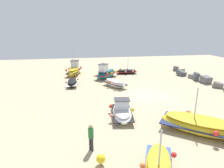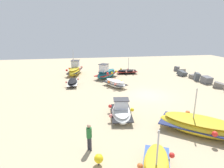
{
  "view_description": "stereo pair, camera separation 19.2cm",
  "coord_description": "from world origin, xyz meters",
  "views": [
    {
      "loc": [
        18.42,
        -7.35,
        6.89
      ],
      "look_at": [
        -1.99,
        -3.65,
        0.9
      ],
      "focal_mm": 30.08,
      "sensor_mm": 36.0,
      "label": 1
    },
    {
      "loc": [
        18.46,
        -7.16,
        6.89
      ],
      "look_at": [
        -1.99,
        -3.65,
        0.9
      ],
      "focal_mm": 30.08,
      "sensor_mm": 36.0,
      "label": 2
    }
  ],
  "objects": [
    {
      "name": "fishing_boat_4",
      "position": [
        -3.71,
        -2.98,
        0.48
      ],
      "size": [
        3.69,
        2.88,
        0.92
      ],
      "rotation": [
        0.0,
        0.0,
        0.53
      ],
      "color": "white",
      "rests_on": "ground_plane"
    },
    {
      "name": "fishing_boat_7",
      "position": [
        -8.42,
        -3.4,
        0.74
      ],
      "size": [
        4.42,
        4.09,
        2.25
      ],
      "rotation": [
        0.0,
        0.0,
        5.58
      ],
      "color": "#1E6670",
      "rests_on": "ground_plane"
    },
    {
      "name": "fishing_boat_3",
      "position": [
        4.64,
        -4.03,
        0.48
      ],
      "size": [
        3.97,
        2.19,
        1.51
      ],
      "rotation": [
        0.0,
        0.0,
        3.01
      ],
      "color": "white",
      "rests_on": "ground_plane"
    },
    {
      "name": "fishing_boat_2",
      "position": [
        -11.52,
        -8.07,
        0.75
      ],
      "size": [
        4.99,
        2.62,
        4.08
      ],
      "rotation": [
        0.0,
        0.0,
        2.95
      ],
      "color": "gold",
      "rests_on": "ground_plane"
    },
    {
      "name": "mooring_buoy_0",
      "position": [
        10.08,
        -6.44,
        0.39
      ],
      "size": [
        0.49,
        0.49,
        0.63
      ],
      "color": "#3F3F42",
      "rests_on": "ground_plane"
    },
    {
      "name": "ground_plane",
      "position": [
        0.0,
        0.0,
        0.0
      ],
      "size": [
        59.66,
        59.66,
        0.0
      ],
      "primitive_type": "plane",
      "color": "tan"
    },
    {
      "name": "fishing_boat_5",
      "position": [
        -10.65,
        0.34,
        0.37
      ],
      "size": [
        2.02,
        3.41,
        2.62
      ],
      "rotation": [
        0.0,
        0.0,
        4.66
      ],
      "color": "black",
      "rests_on": "ground_plane"
    },
    {
      "name": "person_walking",
      "position": [
        8.73,
        -6.84,
        0.99
      ],
      "size": [
        0.32,
        0.32,
        1.71
      ],
      "rotation": [
        0.0,
        0.0,
        2.36
      ],
      "color": "#2D2D38",
      "rests_on": "ground_plane"
    },
    {
      "name": "fishing_boat_1",
      "position": [
        8.0,
        0.76,
        0.56
      ],
      "size": [
        5.03,
        5.54,
        3.19
      ],
      "rotation": [
        0.0,
        0.0,
        0.9
      ],
      "color": "gold",
      "rests_on": "ground_plane"
    },
    {
      "name": "fishing_boat_6",
      "position": [
        10.99,
        -3.62,
        0.4
      ],
      "size": [
        3.39,
        2.47,
        2.57
      ],
      "rotation": [
        0.0,
        0.0,
        2.72
      ],
      "color": "gold",
      "rests_on": "ground_plane"
    },
    {
      "name": "fishing_boat_0",
      "position": [
        -5.34,
        -8.25,
        0.37
      ],
      "size": [
        3.57,
        1.71,
        0.8
      ],
      "rotation": [
        0.0,
        0.0,
        6.26
      ],
      "color": "black",
      "rests_on": "ground_plane"
    }
  ]
}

